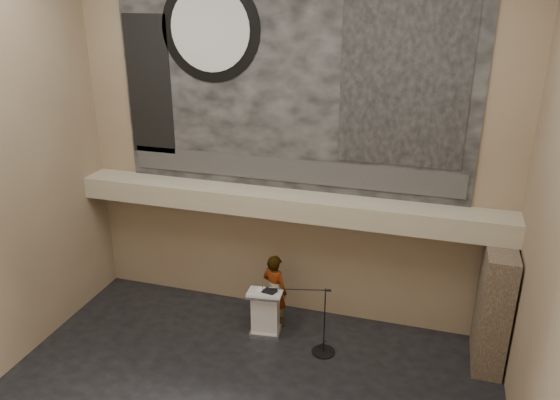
% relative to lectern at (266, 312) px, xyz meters
% --- Properties ---
extents(wall_back, '(10.00, 0.02, 8.50)m').
position_rel_lectern_xyz_m(wall_back, '(0.22, 1.22, 3.70)').
color(wall_back, '#816952').
rests_on(wall_back, floor).
extents(wall_front, '(10.00, 0.02, 8.50)m').
position_rel_lectern_xyz_m(wall_front, '(0.22, -6.78, 3.70)').
color(wall_front, '#816952').
rests_on(wall_front, floor).
extents(soffit, '(10.00, 0.80, 0.50)m').
position_rel_lectern_xyz_m(soffit, '(0.22, 0.82, 2.40)').
color(soffit, tan).
rests_on(soffit, wall_back).
extents(sprinkler_left, '(0.04, 0.04, 0.06)m').
position_rel_lectern_xyz_m(sprinkler_left, '(-1.38, 0.77, 2.12)').
color(sprinkler_left, '#B2893D').
rests_on(sprinkler_left, soffit).
extents(sprinkler_right, '(0.04, 0.04, 0.06)m').
position_rel_lectern_xyz_m(sprinkler_right, '(2.12, 0.77, 2.12)').
color(sprinkler_right, '#B2893D').
rests_on(sprinkler_right, soffit).
extents(banner, '(8.00, 0.05, 5.00)m').
position_rel_lectern_xyz_m(banner, '(0.22, 1.19, 5.15)').
color(banner, black).
rests_on(banner, wall_back).
extents(banner_text_strip, '(7.76, 0.02, 0.55)m').
position_rel_lectern_xyz_m(banner_text_strip, '(0.22, 1.15, 3.10)').
color(banner_text_strip, '#2E2E2E').
rests_on(banner_text_strip, banner).
extents(banner_clock_rim, '(2.30, 0.02, 2.30)m').
position_rel_lectern_xyz_m(banner_clock_rim, '(-1.58, 1.15, 6.15)').
color(banner_clock_rim, black).
rests_on(banner_clock_rim, banner).
extents(banner_clock_face, '(1.84, 0.02, 1.84)m').
position_rel_lectern_xyz_m(banner_clock_face, '(-1.58, 1.13, 6.15)').
color(banner_clock_face, silver).
rests_on(banner_clock_face, banner).
extents(banner_building_print, '(2.60, 0.02, 3.60)m').
position_rel_lectern_xyz_m(banner_building_print, '(2.62, 1.15, 5.25)').
color(banner_building_print, black).
rests_on(banner_building_print, banner).
extents(banner_brick_print, '(1.10, 0.02, 3.20)m').
position_rel_lectern_xyz_m(banner_brick_print, '(-3.18, 1.15, 4.85)').
color(banner_brick_print, black).
rests_on(banner_brick_print, banner).
extents(stone_pier, '(0.60, 1.40, 2.70)m').
position_rel_lectern_xyz_m(stone_pier, '(4.87, 0.37, 0.80)').
color(stone_pier, '#413428').
rests_on(stone_pier, floor).
extents(lectern, '(0.84, 0.65, 1.14)m').
position_rel_lectern_xyz_m(lectern, '(0.00, 0.00, 0.00)').
color(lectern, silver).
rests_on(lectern, floor).
extents(binder, '(0.35, 0.31, 0.04)m').
position_rel_lectern_xyz_m(binder, '(0.10, -0.01, 0.56)').
color(binder, black).
rests_on(binder, lectern).
extents(papers, '(0.26, 0.34, 0.00)m').
position_rel_lectern_xyz_m(papers, '(-0.10, -0.01, 0.55)').
color(papers, silver).
rests_on(papers, lectern).
extents(speaker_person, '(0.78, 0.65, 1.83)m').
position_rel_lectern_xyz_m(speaker_person, '(0.11, 0.37, 0.36)').
color(speaker_person, silver).
rests_on(speaker_person, floor).
extents(mic_stand, '(1.38, 0.54, 1.62)m').
position_rel_lectern_xyz_m(mic_stand, '(1.42, -0.37, -0.31)').
color(mic_stand, black).
rests_on(mic_stand, floor).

